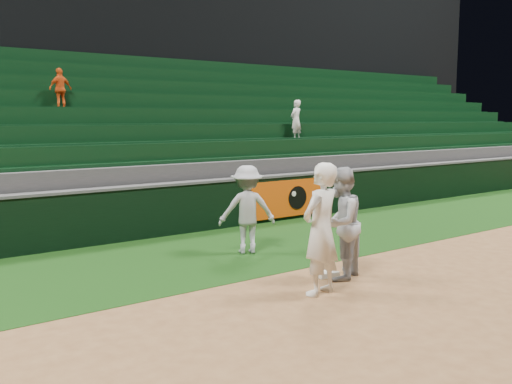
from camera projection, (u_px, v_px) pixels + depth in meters
ground at (336, 280)px, 9.84m from camera, size 70.00×70.00×0.00m
foul_grass at (237, 248)px, 12.23m from camera, size 36.00×4.20×0.01m
upper_deck at (33, 38)px, 22.97m from camera, size 40.00×12.00×12.00m
first_base at (325, 273)px, 10.13m from camera, size 0.44×0.44×0.09m
first_baseman at (321, 229)px, 8.94m from camera, size 0.86×0.66×2.10m
baserunner at (340, 223)px, 9.83m from camera, size 1.17×1.07×1.95m
base_coach at (247, 209)px, 11.71m from camera, size 1.35×1.13×1.81m
field_wall at (187, 207)px, 13.92m from camera, size 36.00×0.45×1.25m
stadium_seating at (121, 155)px, 16.77m from camera, size 36.00×5.95×4.85m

